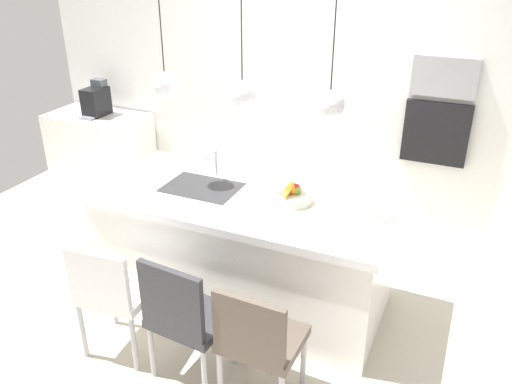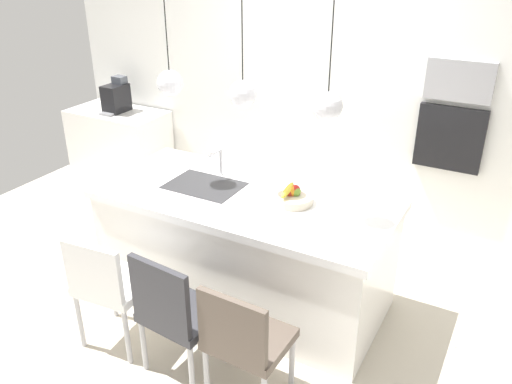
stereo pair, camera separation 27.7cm
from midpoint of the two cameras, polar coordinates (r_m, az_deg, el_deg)
The scene contains 16 objects.
floor at distance 4.26m, azimuth -3.16°, elevation -11.28°, with size 6.60×6.60×0.00m, color beige.
back_wall at distance 5.08m, azimuth 5.09°, elevation 11.28°, with size 6.00×0.10×2.60m, color white.
kitchen_island at distance 4.01m, azimuth -3.31°, elevation -6.15°, with size 2.19×1.01×0.89m.
sink_basin at distance 3.95m, azimuth -7.95°, elevation 0.41°, with size 0.56×0.40×0.02m, color #2D2D30.
faucet at distance 4.06m, azimuth -6.52°, elevation 3.47°, with size 0.02×0.17×0.22m.
fruit_bowl at distance 3.68m, azimuth 1.99°, elevation -0.38°, with size 0.28×0.28×0.15m.
side_counter at distance 6.24m, azimuth -17.80°, elevation 4.37°, with size 1.10×0.60×0.83m, color white.
coffee_machine at distance 6.05m, azimuth -18.37°, elevation 9.44°, with size 0.20×0.35×0.38m.
microwave at distance 4.72m, azimuth 18.33°, elevation 11.86°, with size 0.54×0.08×0.34m, color #9E9EA3.
oven at distance 4.86m, azimuth 17.52°, elevation 6.15°, with size 0.56×0.08×0.56m, color black.
chair_near at distance 3.62m, azimuth -17.56°, elevation -10.28°, with size 0.49×0.46×0.87m.
chair_middle at distance 3.33m, azimuth -10.23°, elevation -13.10°, with size 0.50×0.45×0.90m.
chair_far at distance 3.14m, azimuth -2.37°, elevation -15.79°, with size 0.47×0.43×0.84m.
pendant_light_left at distance 3.83m, azimuth -12.00°, elevation 11.41°, with size 0.19×0.19×0.79m.
pendant_light_center at distance 3.52m, azimuth -3.81°, elevation 10.65°, with size 0.19×0.19×0.79m.
pendant_light_right at distance 3.29m, azimuth 5.67°, elevation 9.51°, with size 0.19×0.19×0.79m.
Camera 1 is at (1.47, -3.07, 2.56)m, focal length 36.60 mm.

